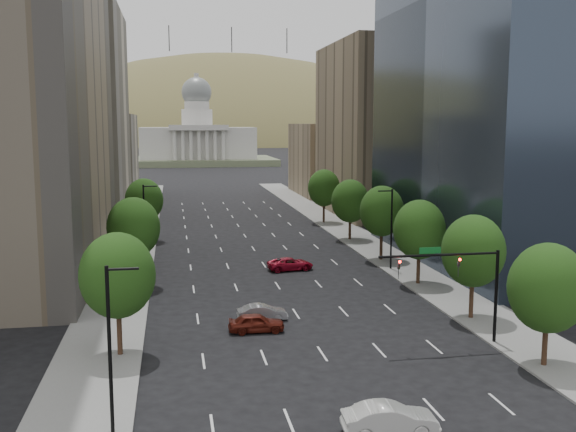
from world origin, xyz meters
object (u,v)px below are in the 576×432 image
car_white (390,420)px  car_red_far (290,264)px  traffic_signal (465,276)px  car_maroon (256,323)px  capitol (198,143)px  car_silver (262,313)px

car_white → car_red_far: 39.28m
traffic_signal → car_maroon: 16.18m
capitol → car_silver: 211.29m
capitol → car_maroon: capitol is taller
car_red_far → car_white: bearing=169.9°
car_white → car_red_far: car_white is taller
traffic_signal → car_silver: bearing=147.8°
car_maroon → car_silver: size_ratio=1.06×
traffic_signal → car_maroon: bearing=158.5°
traffic_signal → car_red_far: (-8.02, 26.74, -4.47)m
car_silver → capitol: bearing=-3.1°
car_white → car_red_far: (1.77, 39.24, -0.12)m
car_white → car_silver: car_white is taller
car_white → car_red_far: size_ratio=0.99×
capitol → car_silver: size_ratio=14.59×
traffic_signal → car_white: (-9.79, -12.50, -4.35)m
traffic_signal → car_maroon: size_ratio=2.10×
car_silver → car_red_far: 19.00m
traffic_signal → capitol: 219.99m
car_maroon → car_red_far: size_ratio=0.86×
capitol → car_silver: bearing=-90.8°
capitol → car_maroon: bearing=-91.1°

